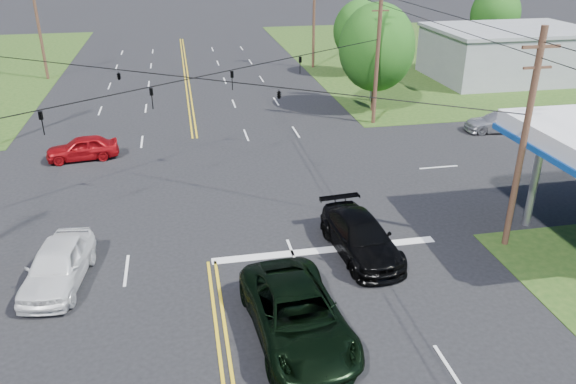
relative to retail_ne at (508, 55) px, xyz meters
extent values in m
plane|color=black|center=(-30.00, -20.00, -2.20)|extent=(280.00, 280.00, 0.00)
cube|color=#1F3F14|center=(5.00, 12.00, -2.20)|extent=(46.00, 48.00, 0.03)
cube|color=silver|center=(-25.00, -28.00, -2.20)|extent=(10.00, 0.50, 0.02)
cube|color=gray|center=(0.00, 0.00, 0.00)|extent=(14.00, 10.00, 4.40)
cylinder|color=#A5A5AA|center=(-15.00, -27.50, 0.12)|extent=(0.36, 0.36, 4.65)
cylinder|color=#3C2319|center=(-17.00, -29.00, 2.55)|extent=(0.28, 0.28, 9.50)
cube|color=#3C2319|center=(-17.00, -29.00, 6.50)|extent=(1.60, 0.12, 0.12)
cube|color=#3C2319|center=(-17.00, -29.00, 5.70)|extent=(1.20, 0.10, 0.10)
cylinder|color=#3C2319|center=(-17.00, -11.00, 2.55)|extent=(0.28, 0.28, 9.50)
cube|color=#3C2319|center=(-17.00, -11.00, 5.70)|extent=(1.20, 0.10, 0.10)
cylinder|color=#3C2319|center=(-43.00, 8.00, 2.80)|extent=(0.28, 0.28, 10.00)
cylinder|color=#3C2319|center=(-17.00, 8.00, 2.80)|extent=(0.28, 0.28, 10.00)
imported|color=black|center=(-36.50, -24.50, 3.22)|extent=(0.17, 0.21, 1.05)
imported|color=black|center=(-32.08, -21.44, 3.22)|extent=(0.17, 0.21, 1.05)
imported|color=black|center=(-27.92, -18.56, 3.22)|extent=(0.17, 0.21, 1.05)
imported|color=black|center=(-23.50, -15.50, 3.22)|extent=(0.17, 0.21, 1.05)
imported|color=black|center=(-33.90, -17.30, 3.50)|extent=(1.24, 0.26, 0.50)
imported|color=black|center=(-26.10, -22.70, 3.50)|extent=(1.24, 0.26, 0.50)
cylinder|color=black|center=(-17.00, -22.00, 6.70)|extent=(0.04, 100.00, 0.04)
cylinder|color=black|center=(-17.00, -22.00, 6.10)|extent=(0.04, 100.00, 0.04)
cylinder|color=#3C2319|center=(-16.00, -8.00, -0.55)|extent=(0.36, 0.36, 3.30)
ellipsoid|color=#144B14|center=(-16.00, -8.00, 2.67)|extent=(5.70, 5.70, 6.60)
cylinder|color=#3C2319|center=(-13.50, 4.00, -0.77)|extent=(0.36, 0.36, 2.86)
ellipsoid|color=#144B14|center=(-13.50, 4.00, 2.03)|extent=(4.94, 4.94, 5.72)
cylinder|color=#3C2319|center=(4.00, 10.00, -0.66)|extent=(0.36, 0.36, 3.08)
ellipsoid|color=#144B14|center=(4.00, 10.00, 2.35)|extent=(5.32, 5.32, 6.16)
imported|color=black|center=(-27.44, -33.41, -1.30)|extent=(3.46, 6.66, 1.79)
imported|color=black|center=(-23.61, -28.50, -1.39)|extent=(2.74, 5.78, 1.63)
imported|color=white|center=(-35.99, -28.44, -1.35)|extent=(2.63, 5.18, 1.69)
imported|color=#A10B10|center=(-36.87, -14.50, -1.48)|extent=(4.41, 2.17, 1.45)
imported|color=#B2B2B7|center=(-9.05, -14.50, -1.52)|extent=(4.87, 2.40, 1.36)
cylinder|color=#A5A5AA|center=(-15.24, -5.23, 1.38)|extent=(0.20, 0.20, 7.16)
cube|color=yellow|center=(-15.24, -5.23, 4.36)|extent=(1.96, 0.79, 0.98)
camera|label=1|loc=(-30.73, -48.55, 10.45)|focal=35.00mm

